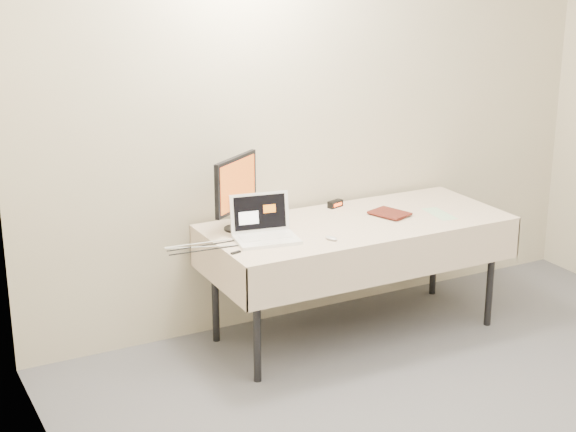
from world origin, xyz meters
name	(u,v)px	position (x,y,z in m)	size (l,w,h in m)	color
back_wall	(321,109)	(0.00, 2.50, 1.35)	(4.00, 0.10, 2.70)	beige
table	(357,231)	(0.00, 2.05, 0.68)	(1.86, 0.81, 0.74)	black
laptop	(264,228)	(-0.64, 2.02, 0.80)	(0.39, 0.34, 0.24)	white
monitor	(236,187)	(-0.72, 2.24, 1.00)	(0.36, 0.27, 0.44)	black
book	(382,201)	(0.16, 2.02, 0.85)	(0.17, 0.02, 0.23)	maroon
alarm_clock	(335,204)	(0.03, 2.36, 0.76)	(0.11, 0.07, 0.04)	black
clicker	(331,238)	(-0.31, 1.82, 0.75)	(0.04, 0.09, 0.02)	silver
paper_form	(439,214)	(0.53, 1.94, 0.74)	(0.11, 0.27, 0.00)	#AEDBAE
usb_dongle	(236,252)	(-0.89, 1.86, 0.74)	(0.06, 0.02, 0.01)	black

